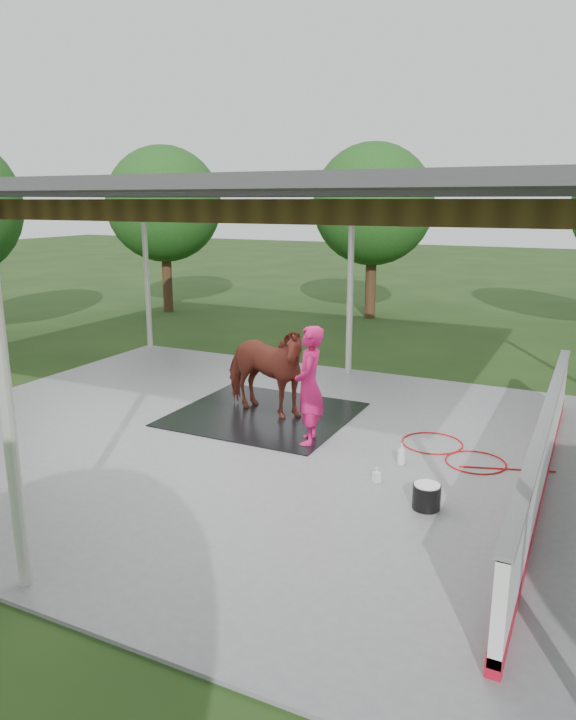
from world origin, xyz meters
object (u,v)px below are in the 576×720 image
at_px(horse, 263,369).
at_px(dasher_board, 543,454).
at_px(wash_bucket, 427,496).
at_px(handler, 309,386).

bearing_deg(horse, dasher_board, -91.30).
bearing_deg(wash_bucket, handler, 148.03).
relative_size(dasher_board, horse, 3.96).
bearing_deg(dasher_board, horse, 166.77).
distance_m(handler, wash_bucket, 2.85).
height_order(dasher_board, wash_bucket, dasher_board).
relative_size(dasher_board, handler, 4.09).
bearing_deg(dasher_board, handler, 176.07).
bearing_deg(wash_bucket, horse, 147.15).
xyz_separation_m(dasher_board, wash_bucket, (-1.27, -1.20, -0.37)).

